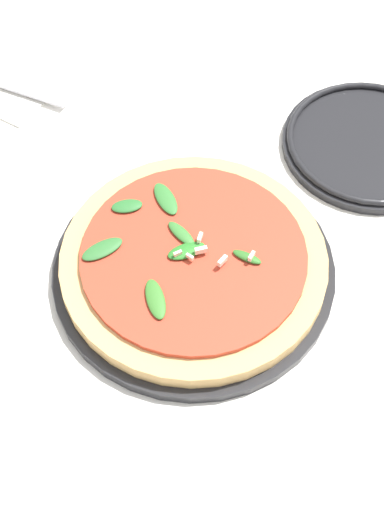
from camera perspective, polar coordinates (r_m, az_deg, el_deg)
name	(u,v)px	position (r m, az deg, el deg)	size (l,w,h in m)	color
ground_plane	(200,261)	(0.77, 0.61, -0.40)	(6.00, 6.00, 0.00)	silver
pizza_arugula_main	(192,263)	(0.75, -0.02, -0.56)	(0.30, 0.30, 0.05)	black
side_plate_white	(369,143)	(0.90, 14.00, 8.76)	(0.21, 0.21, 0.02)	black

